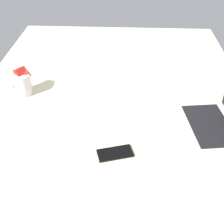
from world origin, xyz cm
name	(u,v)px	position (x,y,z in cm)	size (l,w,h in cm)	color
bed_mattress	(113,105)	(0.00, 0.00, 9.00)	(180.00, 140.00, 18.00)	beige
laptop	(221,120)	(27.69, 48.26, 22.41)	(35.72, 27.11, 23.00)	silver
snack_cup	(22,83)	(4.54, -45.58, 24.11)	(10.30, 9.45, 14.51)	silver
cell_phone	(115,153)	(46.05, 3.11, 18.40)	(6.80, 14.00, 0.80)	black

